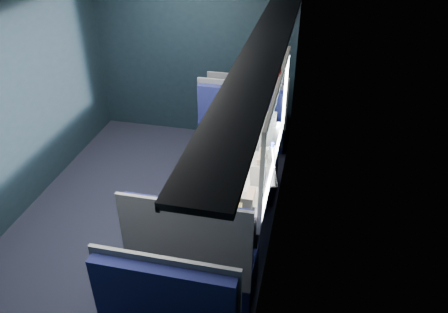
% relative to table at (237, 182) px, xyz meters
% --- Properties ---
extents(ground, '(2.80, 4.20, 0.01)m').
position_rel_table_xyz_m(ground, '(-1.03, 0.00, -0.67)').
color(ground, black).
extents(room_shell, '(3.00, 4.40, 2.40)m').
position_rel_table_xyz_m(room_shell, '(-1.01, 0.00, 0.81)').
color(room_shell, black).
rests_on(room_shell, ground).
extents(table, '(0.62, 1.00, 0.74)m').
position_rel_table_xyz_m(table, '(0.00, 0.00, 0.00)').
color(table, '#54565E').
rests_on(table, ground).
extents(seat_bay_near, '(1.04, 0.62, 1.26)m').
position_rel_table_xyz_m(seat_bay_near, '(-0.19, 0.87, -0.24)').
color(seat_bay_near, '#0D0F3B').
rests_on(seat_bay_near, ground).
extents(seat_bay_far, '(1.04, 0.62, 1.26)m').
position_rel_table_xyz_m(seat_bay_far, '(-0.18, -0.87, -0.25)').
color(seat_bay_far, '#0D0F3B').
rests_on(seat_bay_far, ground).
extents(seat_row_front, '(1.04, 0.51, 1.16)m').
position_rel_table_xyz_m(seat_row_front, '(-0.18, 1.80, -0.25)').
color(seat_row_front, '#0D0F3B').
rests_on(seat_row_front, ground).
extents(man, '(0.53, 0.56, 1.32)m').
position_rel_table_xyz_m(man, '(0.07, 0.70, 0.06)').
color(man, black).
rests_on(man, ground).
extents(woman, '(0.53, 0.56, 1.32)m').
position_rel_table_xyz_m(woman, '(0.07, -0.71, 0.06)').
color(woman, black).
rests_on(woman, ground).
extents(papers, '(0.62, 0.82, 0.01)m').
position_rel_table_xyz_m(papers, '(-0.11, 0.09, 0.08)').
color(papers, white).
rests_on(papers, table).
extents(laptop, '(0.30, 0.36, 0.24)m').
position_rel_table_xyz_m(laptop, '(0.30, 0.03, 0.14)').
color(laptop, silver).
rests_on(laptop, table).
extents(bottle_small, '(0.07, 0.07, 0.23)m').
position_rel_table_xyz_m(bottle_small, '(0.30, 0.32, 0.18)').
color(bottle_small, silver).
rests_on(bottle_small, table).
extents(cup, '(0.07, 0.07, 0.09)m').
position_rel_table_xyz_m(cup, '(0.24, 0.44, 0.12)').
color(cup, white).
rests_on(cup, table).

